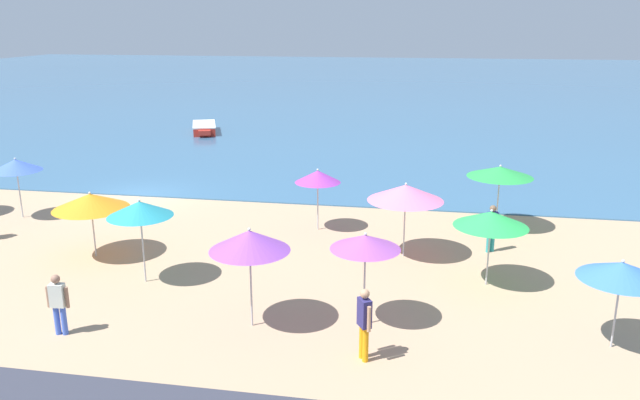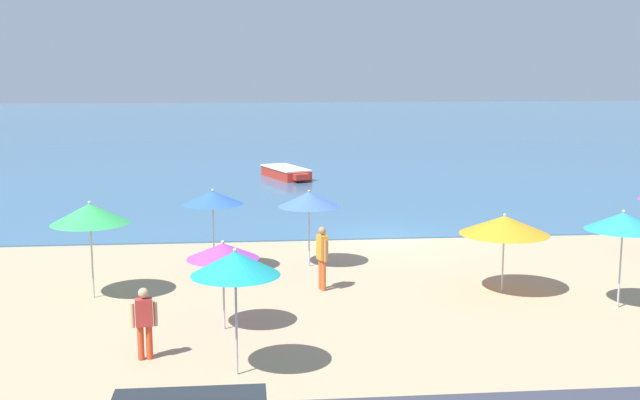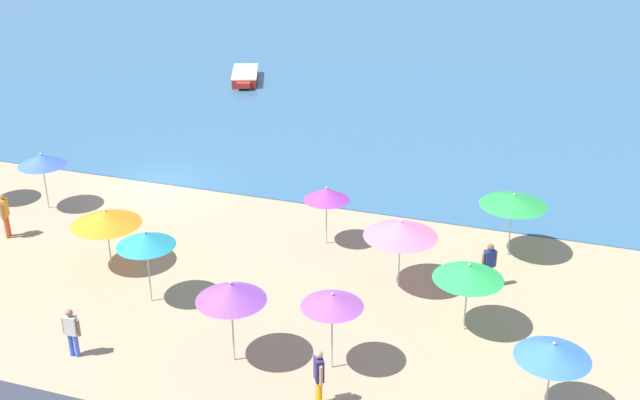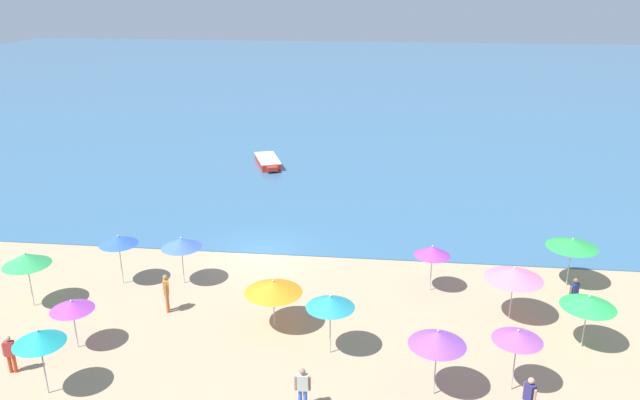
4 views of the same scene
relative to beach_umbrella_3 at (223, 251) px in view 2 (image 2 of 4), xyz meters
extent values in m
plane|color=tan|center=(5.70, 9.56, -1.91)|extent=(160.00, 160.00, 0.00)
cube|color=#37648B|center=(5.70, 64.56, -1.89)|extent=(150.00, 110.00, 0.05)
cylinder|color=#B2B2B7|center=(0.00, 0.00, -1.02)|extent=(0.05, 0.05, 1.78)
cone|color=purple|center=(0.00, 0.00, 0.00)|extent=(1.72, 1.72, 0.37)
sphere|color=silver|center=(0.00, 0.00, 0.22)|extent=(0.08, 0.08, 0.08)
cylinder|color=#B2B2B7|center=(7.63, 2.44, -1.06)|extent=(0.05, 0.05, 1.71)
cone|color=orange|center=(7.63, 2.44, 0.00)|extent=(2.45, 2.45, 0.51)
sphere|color=silver|center=(7.63, 2.44, 0.28)|extent=(0.08, 0.08, 0.08)
cylinder|color=#B2B2B7|center=(2.53, 5.89, -0.94)|extent=(0.05, 0.05, 1.96)
cone|color=#4165D7|center=(2.53, 5.89, 0.22)|extent=(1.94, 1.94, 0.46)
sphere|color=silver|center=(2.53, 5.89, 0.48)|extent=(0.08, 0.08, 0.08)
cylinder|color=#B2B2B7|center=(0.32, -2.90, -0.84)|extent=(0.05, 0.05, 2.14)
cone|color=teal|center=(0.32, -2.90, 0.42)|extent=(1.81, 1.81, 0.49)
sphere|color=silver|center=(0.32, -2.90, 0.69)|extent=(0.08, 0.08, 0.08)
cylinder|color=#B2B2B7|center=(-0.42, 5.52, -0.84)|extent=(0.05, 0.05, 2.14)
cone|color=blue|center=(-0.42, 5.52, 0.38)|extent=(1.85, 1.85, 0.40)
sphere|color=silver|center=(-0.42, 5.52, 0.61)|extent=(0.08, 0.08, 0.08)
cylinder|color=#B2B2B7|center=(10.18, 0.75, -0.86)|extent=(0.05, 0.05, 2.11)
cone|color=teal|center=(10.18, 0.75, 0.38)|extent=(1.93, 1.93, 0.46)
sphere|color=silver|center=(10.18, 0.75, 0.64)|extent=(0.08, 0.08, 0.08)
cylinder|color=#B2B2B7|center=(-3.59, 3.00, -0.86)|extent=(0.05, 0.05, 2.10)
cone|color=green|center=(-3.59, 3.00, 0.41)|extent=(2.09, 2.09, 0.55)
sphere|color=silver|center=(-3.59, 3.00, 0.71)|extent=(0.08, 0.08, 0.08)
cylinder|color=#D75627|center=(2.64, 3.25, -1.47)|extent=(0.14, 0.14, 0.88)
cylinder|color=#D75627|center=(2.70, 3.08, -1.47)|extent=(0.14, 0.14, 0.88)
cube|color=orange|center=(2.67, 3.16, -0.69)|extent=(0.32, 0.41, 0.69)
sphere|color=#97754B|center=(2.67, 3.16, -0.21)|extent=(0.22, 0.22, 0.22)
cylinder|color=#97754B|center=(2.60, 3.39, -0.74)|extent=(0.09, 0.09, 0.62)
cylinder|color=#97754B|center=(2.74, 2.93, -0.74)|extent=(0.09, 0.09, 0.62)
cylinder|color=#D44322|center=(-1.73, -1.87, -1.54)|extent=(0.14, 0.14, 0.75)
cylinder|color=#D44322|center=(-1.56, -1.84, -1.54)|extent=(0.14, 0.14, 0.75)
cube|color=#B93531|center=(-1.64, -1.86, -0.87)|extent=(0.39, 0.28, 0.59)
sphere|color=tan|center=(-1.64, -1.86, -0.44)|extent=(0.22, 0.22, 0.22)
cylinder|color=tan|center=(-1.88, -1.90, -0.92)|extent=(0.09, 0.09, 0.53)
cylinder|color=tan|center=(-1.41, -1.82, -0.92)|extent=(0.09, 0.09, 0.53)
cube|color=#B72D21|center=(2.89, 25.69, -1.60)|extent=(2.68, 4.00, 0.53)
cube|color=#B72D21|center=(3.61, 23.76, -1.55)|extent=(0.92, 0.70, 0.32)
cube|color=silver|center=(2.89, 25.69, -1.29)|extent=(2.75, 4.03, 0.08)
camera|label=1|loc=(18.39, -15.45, 5.66)|focal=35.00mm
camera|label=2|loc=(0.50, -18.54, 4.30)|focal=45.00mm
camera|label=3|loc=(22.64, -19.12, 12.16)|focal=45.00mm
camera|label=4|loc=(12.13, -20.44, 12.35)|focal=35.00mm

